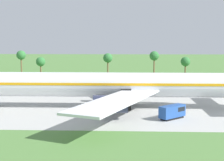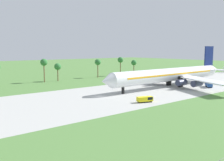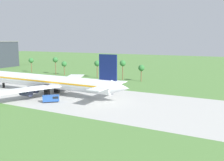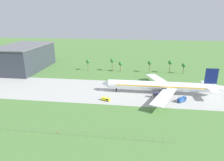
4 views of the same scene
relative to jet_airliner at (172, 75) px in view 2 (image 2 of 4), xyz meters
name	(u,v)px [view 2 (image 2 of 4)]	position (x,y,z in m)	size (l,w,h in m)	color
ground_plane	(100,97)	(-40.16, 0.52, -5.46)	(600.00, 600.00, 0.00)	#517F3D
taxiway_strip	(100,97)	(-40.16, 0.52, -5.45)	(320.00, 44.00, 0.02)	#B2B2AD
jet_airliner	(172,75)	(0.00, 0.00, 0.00)	(78.77, 62.23, 18.35)	white
baggage_tug	(209,84)	(11.31, -11.36, -3.96)	(5.92, 5.66, 2.81)	black
catering_van	(145,99)	(-34.25, -16.00, -4.45)	(5.45, 3.49, 1.83)	black
palm_tree_row	(81,64)	(-16.98, 50.35, 3.28)	(89.69, 3.60, 12.03)	brown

